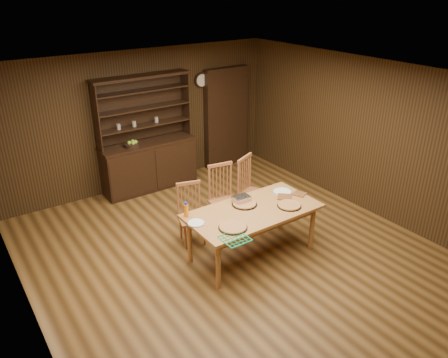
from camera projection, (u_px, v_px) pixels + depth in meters
floor at (232, 253)px, 6.52m from camera, size 6.00×6.00×0.00m
room_shell at (233, 155)px, 5.85m from camera, size 6.00×6.00×6.00m
china_hutch at (149, 159)px, 8.33m from camera, size 1.84×0.52×2.17m
doorway at (226, 118)px, 9.22m from camera, size 1.00×0.18×2.10m
wall_clock at (202, 80)px, 8.63m from camera, size 0.30×0.05×0.30m
dining_table at (253, 215)px, 6.21m from camera, size 1.92×0.96×0.75m
chair_left at (191, 211)px, 6.64m from camera, size 0.48×0.47×0.96m
chair_center at (223, 195)px, 7.00m from camera, size 0.50×0.49×1.08m
chair_right at (249, 187)px, 7.23m from camera, size 0.59×0.58×1.11m
pizza_left at (233, 227)px, 5.72m from camera, size 0.39×0.39×0.04m
pizza_right at (289, 205)px, 6.27m from camera, size 0.35×0.35×0.04m
pizza_center at (244, 204)px, 6.31m from camera, size 0.37×0.37×0.04m
cooling_rack at (235, 238)px, 5.49m from camera, size 0.41×0.41×0.01m
plate_left at (196, 223)px, 5.83m from camera, size 0.23×0.23×0.02m
plate_right at (282, 192)px, 6.69m from camera, size 0.29×0.29×0.02m
foil_dish at (241, 199)px, 6.37m from camera, size 0.24×0.18×0.10m
juice_bottle at (186, 210)px, 5.96m from camera, size 0.06×0.06×0.22m
pot_holder_a at (299, 194)px, 6.62m from camera, size 0.23×0.23×0.01m
pot_holder_b at (285, 197)px, 6.52m from camera, size 0.29×0.29×0.02m
fruit_bowl at (132, 144)px, 7.94m from camera, size 0.29×0.29×0.12m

